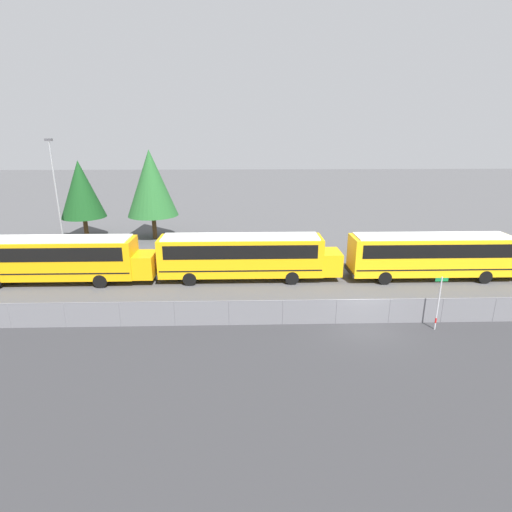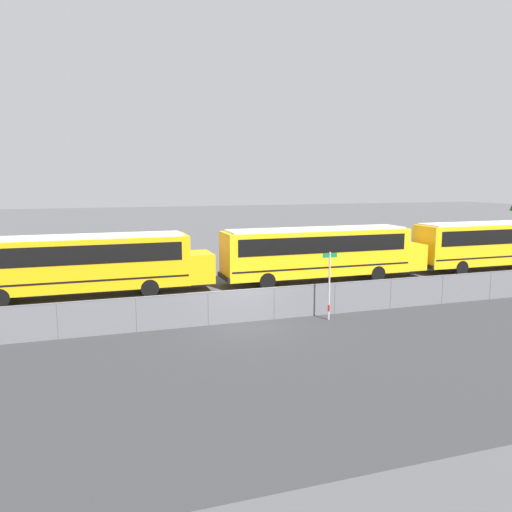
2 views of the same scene
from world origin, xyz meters
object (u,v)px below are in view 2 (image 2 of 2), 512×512
object	(u,v)px
street_sign	(329,284)
school_bus_4	(497,241)
school_bus_3	(321,250)
school_bus_2	(83,261)

from	to	relation	value
street_sign	school_bus_4	bearing A→B (deg)	25.15
school_bus_3	street_sign	world-z (taller)	school_bus_3
school_bus_3	street_sign	size ratio (longest dim) A/B	4.30
school_bus_2	street_sign	size ratio (longest dim) A/B	4.30
school_bus_4	street_sign	size ratio (longest dim) A/B	4.30
school_bus_2	school_bus_3	world-z (taller)	same
school_bus_4	street_sign	distance (m)	19.05
school_bus_2	school_bus_3	bearing A→B (deg)	-0.78
school_bus_2	school_bus_3	xyz separation A→B (m)	(14.03, -0.19, 0.00)
school_bus_3	street_sign	distance (m)	8.77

